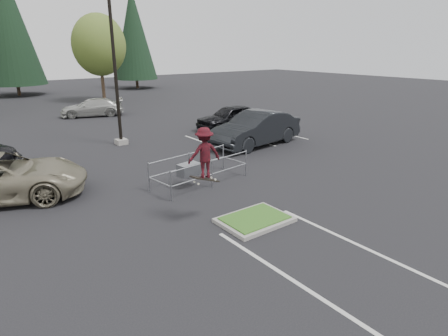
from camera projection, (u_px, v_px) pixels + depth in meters
ground at (255, 222)px, 11.85m from camera, size 120.00×120.00×0.00m
grass_median at (255, 219)px, 11.83m from camera, size 2.20×1.60×0.16m
stall_lines at (135, 179)px, 15.66m from camera, size 22.62×17.60×0.01m
light_pole at (114, 61)px, 19.85m from camera, size 0.70×0.60×10.12m
decid_c at (99, 47)px, 36.33m from camera, size 5.12×5.12×8.38m
conif_b at (7, 22)px, 40.22m from camera, size 6.38×6.38×14.50m
conif_c at (134, 34)px, 47.77m from camera, size 5.50×5.50×12.50m
cart_corral at (191, 169)px, 14.71m from camera, size 4.17×1.96×1.14m
skateboarder at (204, 153)px, 11.24m from camera, size 1.11×0.76×1.81m
car_r_charc at (256, 129)px, 20.83m from camera, size 5.89×2.69×1.87m
car_r_black at (231, 117)px, 24.90m from camera, size 4.87×2.22×1.62m
car_far_silver at (93, 107)px, 29.68m from camera, size 5.12×3.36×1.38m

